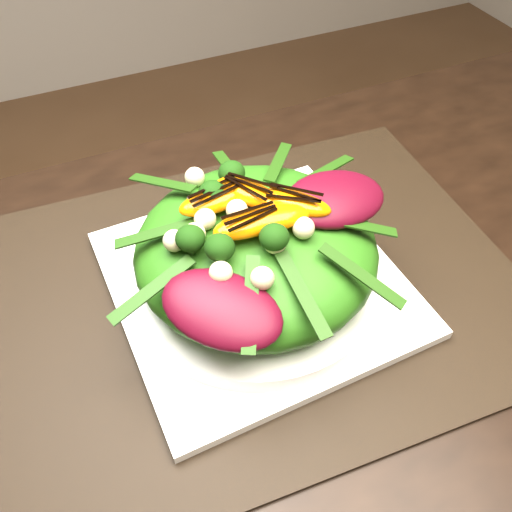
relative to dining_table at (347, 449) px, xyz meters
name	(u,v)px	position (x,y,z in m)	size (l,w,h in m)	color
dining_table	(347,449)	(0.00, 0.00, 0.00)	(1.60, 0.90, 0.75)	black
placemat	(256,287)	(-0.01, 0.17, 0.02)	(0.51, 0.39, 0.00)	black
plate_base	(256,282)	(-0.01, 0.17, 0.03)	(0.26, 0.26, 0.01)	white
salad_bowl	(256,273)	(-0.01, 0.17, 0.04)	(0.24, 0.24, 0.02)	white
lettuce_mound	(256,248)	(-0.01, 0.17, 0.08)	(0.22, 0.22, 0.08)	#2A6011
radicchio_leaf	(335,199)	(0.07, 0.16, 0.12)	(0.10, 0.06, 0.02)	#3F0613
orange_segment	(230,194)	(-0.02, 0.20, 0.12)	(0.06, 0.03, 0.02)	#E56603
broccoli_floret	(170,202)	(-0.07, 0.21, 0.12)	(0.03, 0.03, 0.03)	#0A3409
macadamia_nut	(301,230)	(0.02, 0.14, 0.12)	(0.02, 0.02, 0.02)	beige
balsamic_drizzle	(230,186)	(-0.02, 0.20, 0.13)	(0.05, 0.00, 0.00)	black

